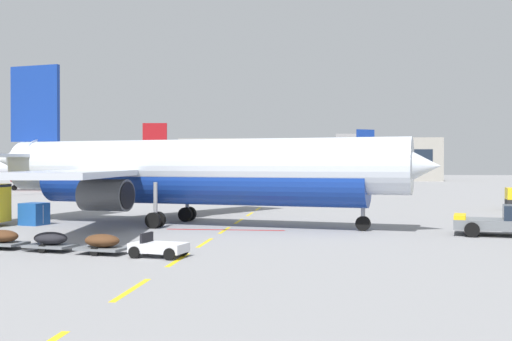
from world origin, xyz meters
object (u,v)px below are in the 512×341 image
Objects in this scene: pushback_tug at (509,221)px; uld_cargo_container at (34,214)px; airliner_foreground at (190,171)px; airliner_far_right at (82,169)px; airliner_far_center at (310,168)px; baggage_train at (76,242)px.

uld_cargo_container is at bearing 174.62° from pushback_tug.
airliner_foreground is 21.64m from pushback_tug.
airliner_far_center is at bearing 27.91° from airliner_far_right.
pushback_tug is at bearing -11.64° from airliner_foreground.
baggage_train is (-23.48, -9.87, -0.37)m from pushback_tug.
baggage_train is (-9.09, -88.63, -3.15)m from airliner_far_center.
airliner_foreground is at bearing 168.36° from pushback_tug.
airliner_foreground is at bearing 6.56° from uld_cargo_container.
pushback_tug is 78.57m from airliner_far_right.
airliner_far_center is at bearing 84.95° from airliner_foreground.
airliner_far_center is (6.58, 74.43, -0.26)m from airliner_foreground.
baggage_train is 15.58m from uld_cargo_container.
pushback_tug reaches higher than baggage_train.
airliner_far_right is (-37.59, -19.92, -0.05)m from airliner_far_center.
pushback_tug is 0.56× the size of baggage_train.
uld_cargo_container reaches higher than baggage_train.
uld_cargo_container is (-17.81, -75.73, -2.89)m from airliner_far_center.
airliner_foreground is at bearing -95.05° from airliner_far_center.
pushback_tug is 0.21× the size of airliner_far_center.
uld_cargo_container is at bearing -173.44° from airliner_foreground.
airliner_far_right is (-31.01, 54.52, -0.31)m from airliner_foreground.
pushback_tug is at bearing -48.54° from airliner_far_right.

